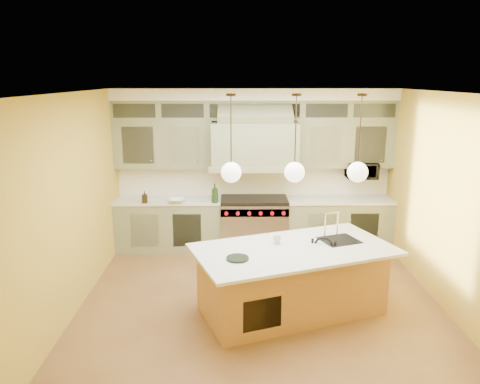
{
  "coord_description": "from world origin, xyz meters",
  "views": [
    {
      "loc": [
        -0.37,
        -6.03,
        3.09
      ],
      "look_at": [
        -0.28,
        0.7,
        1.43
      ],
      "focal_mm": 35.0,
      "sensor_mm": 36.0,
      "label": 1
    }
  ],
  "objects_px": {
    "counter_stool": "(321,272)",
    "microwave": "(362,170)",
    "range": "(254,223)",
    "kitchen_island": "(292,278)"
  },
  "relations": [
    {
      "from": "counter_stool",
      "to": "microwave",
      "type": "xyz_separation_m",
      "value": [
        1.17,
        2.52,
        0.87
      ]
    },
    {
      "from": "counter_stool",
      "to": "microwave",
      "type": "relative_size",
      "value": 1.89
    },
    {
      "from": "counter_stool",
      "to": "microwave",
      "type": "distance_m",
      "value": 2.92
    },
    {
      "from": "range",
      "to": "kitchen_island",
      "type": "relative_size",
      "value": 0.42
    },
    {
      "from": "range",
      "to": "counter_stool",
      "type": "relative_size",
      "value": 1.17
    },
    {
      "from": "counter_stool",
      "to": "microwave",
      "type": "height_order",
      "value": "microwave"
    },
    {
      "from": "kitchen_island",
      "to": "microwave",
      "type": "bearing_deg",
      "value": 38.19
    },
    {
      "from": "microwave",
      "to": "range",
      "type": "bearing_deg",
      "value": -176.88
    },
    {
      "from": "kitchen_island",
      "to": "microwave",
      "type": "relative_size",
      "value": 5.3
    },
    {
      "from": "range",
      "to": "microwave",
      "type": "relative_size",
      "value": 2.21
    }
  ]
}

